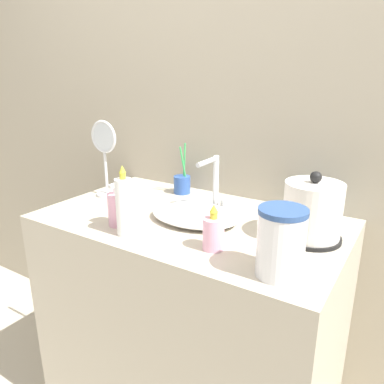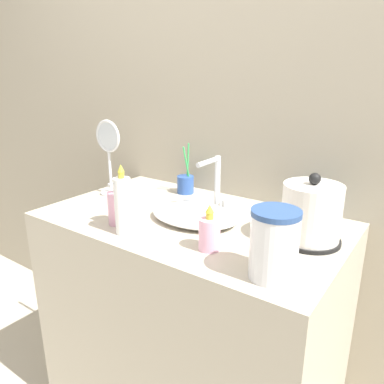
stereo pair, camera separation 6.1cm
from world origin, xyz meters
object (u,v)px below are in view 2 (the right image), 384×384
at_px(faucet, 216,181).
at_px(electric_kettle, 311,215).
at_px(toothbrush_cup, 186,184).
at_px(hand_cream_bottle, 117,208).
at_px(vanity_mirror, 109,152).
at_px(water_pitcher, 274,244).
at_px(lotion_bottle, 302,204).
at_px(shampoo_bottle, 209,233).
at_px(mouthwash_bottle, 123,205).

xyz_separation_m(faucet, electric_kettle, (0.39, -0.08, -0.03)).
xyz_separation_m(toothbrush_cup, hand_cream_bottle, (0.01, -0.42, 0.02)).
relative_size(faucet, vanity_mirror, 0.64).
relative_size(electric_kettle, toothbrush_cup, 1.01).
bearing_deg(faucet, water_pitcher, -41.79).
height_order(electric_kettle, hand_cream_bottle, electric_kettle).
bearing_deg(lotion_bottle, shampoo_bottle, -109.91).
height_order(faucet, hand_cream_bottle, faucet).
bearing_deg(mouthwash_bottle, faucet, 70.54).
height_order(electric_kettle, mouthwash_bottle, mouthwash_bottle).
distance_m(hand_cream_bottle, vanity_mirror, 0.37).
relative_size(shampoo_bottle, vanity_mirror, 0.45).
bearing_deg(electric_kettle, vanity_mirror, -178.56).
bearing_deg(vanity_mirror, shampoo_bottle, -17.89).
relative_size(lotion_bottle, shampoo_bottle, 1.06).
bearing_deg(lotion_bottle, water_pitcher, -79.88).
height_order(toothbrush_cup, vanity_mirror, vanity_mirror).
height_order(mouthwash_bottle, water_pitcher, mouthwash_bottle).
bearing_deg(toothbrush_cup, shampoo_bottle, -46.53).
relative_size(hand_cream_bottle, water_pitcher, 0.82).
distance_m(toothbrush_cup, lotion_bottle, 0.52).
distance_m(faucet, mouthwash_bottle, 0.38).
height_order(shampoo_bottle, hand_cream_bottle, hand_cream_bottle).
bearing_deg(vanity_mirror, faucet, 11.71).
relative_size(mouthwash_bottle, water_pitcher, 1.26).
distance_m(shampoo_bottle, hand_cream_bottle, 0.37).
bearing_deg(shampoo_bottle, faucet, 118.55).
height_order(mouthwash_bottle, hand_cream_bottle, mouthwash_bottle).
height_order(electric_kettle, vanity_mirror, vanity_mirror).
relative_size(electric_kettle, mouthwash_bottle, 0.95).
xyz_separation_m(electric_kettle, water_pitcher, (-0.01, -0.26, 0.01)).
height_order(lotion_bottle, shampoo_bottle, lotion_bottle).
height_order(shampoo_bottle, water_pitcher, water_pitcher).
bearing_deg(toothbrush_cup, vanity_mirror, -142.27).
bearing_deg(electric_kettle, hand_cream_bottle, -157.63).
distance_m(shampoo_bottle, vanity_mirror, 0.68).
relative_size(toothbrush_cup, vanity_mirror, 0.69).
bearing_deg(toothbrush_cup, faucet, -24.66).
xyz_separation_m(lotion_bottle, mouthwash_bottle, (-0.43, -0.45, 0.04)).
bearing_deg(mouthwash_bottle, hand_cream_bottle, 150.77).
relative_size(toothbrush_cup, lotion_bottle, 1.45).
bearing_deg(electric_kettle, shampoo_bottle, -134.62).
height_order(faucet, lotion_bottle, faucet).
height_order(faucet, electric_kettle, electric_kettle).
bearing_deg(water_pitcher, vanity_mirror, 164.05).
bearing_deg(hand_cream_bottle, water_pitcher, -2.10).
height_order(faucet, toothbrush_cup, toothbrush_cup).
height_order(electric_kettle, shampoo_bottle, electric_kettle).
xyz_separation_m(toothbrush_cup, vanity_mirror, (-0.25, -0.20, 0.14)).
height_order(electric_kettle, lotion_bottle, electric_kettle).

